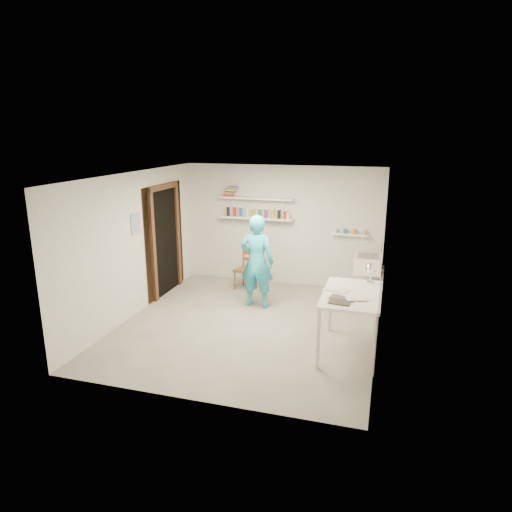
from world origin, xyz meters
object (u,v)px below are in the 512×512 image
(work_table, at_px, (350,322))
(desk_lamp, at_px, (371,269))
(belfast_sink, at_px, (368,264))
(wall_clock, at_px, (260,243))
(wooden_chair, at_px, (245,270))
(man, at_px, (257,261))

(work_table, height_order, desk_lamp, desk_lamp)
(belfast_sink, distance_m, wall_clock, 2.02)
(wooden_chair, relative_size, work_table, 0.61)
(wall_clock, height_order, work_table, wall_clock)
(belfast_sink, distance_m, man, 2.06)
(belfast_sink, relative_size, desk_lamp, 3.65)
(work_table, bearing_deg, wall_clock, 138.96)
(wooden_chair, height_order, desk_lamp, desk_lamp)
(wooden_chair, bearing_deg, man, -41.76)
(belfast_sink, distance_m, wooden_chair, 2.35)
(man, xyz_separation_m, wall_clock, (-0.01, 0.22, 0.28))
(belfast_sink, height_order, wooden_chair, belfast_sink)
(man, height_order, wall_clock, man)
(wooden_chair, relative_size, desk_lamp, 4.85)
(wall_clock, bearing_deg, man, -84.92)
(work_table, bearing_deg, desk_lamp, 67.58)
(wall_clock, relative_size, wooden_chair, 0.37)
(belfast_sink, height_order, work_table, work_table)
(desk_lamp, bearing_deg, man, 158.20)
(work_table, bearing_deg, man, 143.14)
(man, bearing_deg, desk_lamp, 160.74)
(belfast_sink, relative_size, wall_clock, 2.01)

